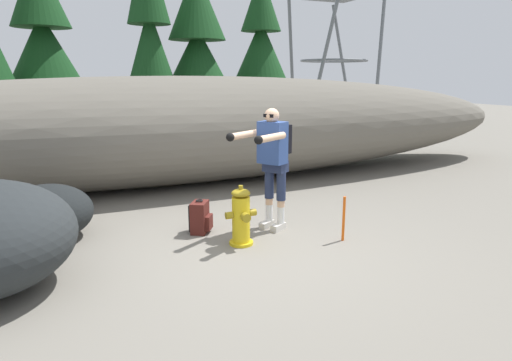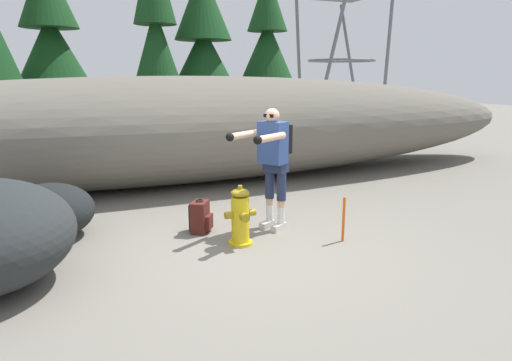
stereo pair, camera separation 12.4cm
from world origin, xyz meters
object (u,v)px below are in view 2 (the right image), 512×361
spare_backpack (200,217)px  fire_hydrant (240,217)px  boulder_small (49,211)px  survey_stake (344,219)px  utility_worker (273,154)px  boulder_outlier (5,237)px

spare_backpack → fire_hydrant: bearing=-29.0°
boulder_small → survey_stake: size_ratio=1.95×
fire_hydrant → boulder_small: 2.58m
survey_stake → boulder_small: bearing=155.4°
utility_worker → survey_stake: utility_worker is taller
utility_worker → survey_stake: size_ratio=2.84×
utility_worker → boulder_outlier: bearing=-39.5°
fire_hydrant → spare_backpack: 0.75m
fire_hydrant → utility_worker: (0.62, 0.37, 0.72)m
fire_hydrant → survey_stake: 1.35m
spare_backpack → boulder_outlier: (-2.43, 0.25, -0.04)m
boulder_small → fire_hydrant: bearing=-28.3°
fire_hydrant → spare_backpack: size_ratio=1.67×
fire_hydrant → survey_stake: (1.28, -0.41, -0.06)m
utility_worker → boulder_small: size_ratio=1.46×
utility_worker → spare_backpack: bearing=-46.2°
utility_worker → boulder_small: 3.10m
fire_hydrant → boulder_outlier: 2.93m
boulder_outlier → survey_stake: (4.07, -1.30, 0.12)m
utility_worker → spare_backpack: size_ratio=3.63×
fire_hydrant → boulder_outlier: size_ratio=1.40×
fire_hydrant → boulder_small: fire_hydrant is taller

